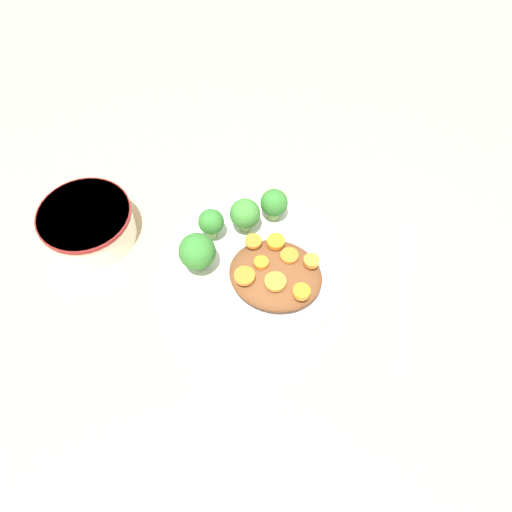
# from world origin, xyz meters

# --- Properties ---
(ground_plane) EXTENTS (4.00, 4.00, 0.00)m
(ground_plane) POSITION_xyz_m (0.00, 0.00, 0.00)
(ground_plane) COLOR tan
(plate) EXTENTS (0.23, 0.23, 0.02)m
(plate) POSITION_xyz_m (0.00, 0.00, 0.01)
(plate) COLOR white
(plate) RESTS_ON ground_plane
(dip_bowl) EXTENTS (0.12, 0.12, 0.05)m
(dip_bowl) POSITION_xyz_m (0.23, 0.02, 0.03)
(dip_bowl) COLOR white
(dip_bowl) RESTS_ON ground_plane
(stew_mound) EXTENTS (0.12, 0.10, 0.03)m
(stew_mound) POSITION_xyz_m (-0.03, 0.02, 0.03)
(stew_mound) COLOR brown
(stew_mound) RESTS_ON plate
(broccoli_floret_0) EXTENTS (0.04, 0.04, 0.05)m
(broccoli_floret_0) POSITION_xyz_m (0.03, -0.05, 0.05)
(broccoli_floret_0) COLOR #7FA85B
(broccoli_floret_0) RESTS_ON plate
(broccoli_floret_1) EXTENTS (0.05, 0.05, 0.06)m
(broccoli_floret_1) POSITION_xyz_m (0.07, 0.03, 0.05)
(broccoli_floret_1) COLOR #759E51
(broccoli_floret_1) RESTS_ON plate
(broccoli_floret_2) EXTENTS (0.03, 0.03, 0.05)m
(broccoli_floret_2) POSITION_xyz_m (0.07, -0.02, 0.05)
(broccoli_floret_2) COLOR #7FA85B
(broccoli_floret_2) RESTS_ON plate
(broccoli_floret_3) EXTENTS (0.04, 0.04, 0.05)m
(broccoli_floret_3) POSITION_xyz_m (-0.00, -0.08, 0.04)
(broccoli_floret_3) COLOR #7FA85B
(broccoli_floret_3) RESTS_ON plate
(carrot_slice_0) EXTENTS (0.02, 0.02, 0.00)m
(carrot_slice_0) POSITION_xyz_m (-0.04, 0.00, 0.05)
(carrot_slice_0) COLOR orange
(carrot_slice_0) RESTS_ON stew_mound
(carrot_slice_1) EXTENTS (0.03, 0.03, 0.01)m
(carrot_slice_1) POSITION_xyz_m (-0.04, 0.04, 0.05)
(carrot_slice_1) COLOR orange
(carrot_slice_1) RESTS_ON stew_mound
(carrot_slice_2) EXTENTS (0.02, 0.02, 0.01)m
(carrot_slice_2) POSITION_xyz_m (-0.02, -0.01, 0.05)
(carrot_slice_2) COLOR orange
(carrot_slice_2) RESTS_ON stew_mound
(carrot_slice_3) EXTENTS (0.03, 0.03, 0.00)m
(carrot_slice_3) POSITION_xyz_m (-0.00, 0.04, 0.05)
(carrot_slice_3) COLOR orange
(carrot_slice_3) RESTS_ON stew_mound
(carrot_slice_4) EXTENTS (0.02, 0.02, 0.01)m
(carrot_slice_4) POSITION_xyz_m (-0.07, 0.04, 0.05)
(carrot_slice_4) COLOR orange
(carrot_slice_4) RESTS_ON stew_mound
(carrot_slice_5) EXTENTS (0.02, 0.02, 0.01)m
(carrot_slice_5) POSITION_xyz_m (-0.07, -0.00, 0.05)
(carrot_slice_5) COLOR orange
(carrot_slice_5) RESTS_ON stew_mound
(carrot_slice_6) EXTENTS (0.02, 0.02, 0.00)m
(carrot_slice_6) POSITION_xyz_m (0.01, -0.01, 0.05)
(carrot_slice_6) COLOR orange
(carrot_slice_6) RESTS_ON stew_mound
(carrot_slice_7) EXTENTS (0.02, 0.02, 0.01)m
(carrot_slice_7) POSITION_xyz_m (-0.01, 0.02, 0.05)
(carrot_slice_7) COLOR orange
(carrot_slice_7) RESTS_ON stew_mound
(fork) EXTENTS (0.04, 0.21, 0.01)m
(fork) POSITION_xyz_m (-0.19, -0.04, 0.00)
(fork) COLOR silver
(fork) RESTS_ON ground_plane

